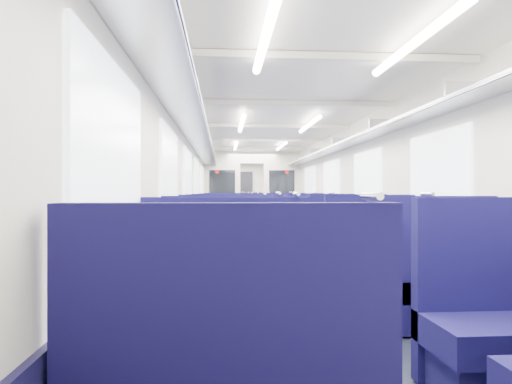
{
  "coord_description": "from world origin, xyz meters",
  "views": [
    {
      "loc": [
        -0.85,
        -9.72,
        1.17
      ],
      "look_at": [
        0.02,
        2.05,
        1.16
      ],
      "focal_mm": 31.46,
      "sensor_mm": 36.0,
      "label": 1
    }
  ],
  "objects_px": {
    "seat_20": "(224,218)",
    "seat_24": "(224,214)",
    "seat_8": "(225,251)",
    "seat_10": "(224,243)",
    "seat_9": "(345,250)",
    "seat_16": "(224,226)",
    "seat_27": "(266,212)",
    "seat_15": "(301,229)",
    "seat_21": "(277,218)",
    "seat_26": "(224,213)",
    "bulkhead": "(252,189)",
    "seat_19": "(287,222)",
    "seat_4": "(225,286)",
    "seat_25": "(270,214)",
    "seat_22": "(224,216)",
    "seat_14": "(224,230)",
    "end_door": "(244,196)",
    "seat_12": "(224,235)",
    "seat_13": "(313,235)",
    "seat_18": "(224,222)",
    "seat_23": "(273,216)",
    "seat_6": "(225,264)",
    "seat_11": "(326,241)",
    "seat_7": "(374,264)",
    "seat_5": "(424,288)",
    "seat_2": "(227,328)",
    "seat_17": "(293,225)",
    "seat_3": "(512,331)"
  },
  "relations": [
    {
      "from": "seat_13",
      "to": "seat_23",
      "type": "bearing_deg",
      "value": 90.0
    },
    {
      "from": "seat_24",
      "to": "seat_21",
      "type": "bearing_deg",
      "value": -52.69
    },
    {
      "from": "seat_19",
      "to": "seat_15",
      "type": "bearing_deg",
      "value": -90.0
    },
    {
      "from": "seat_4",
      "to": "seat_14",
      "type": "xyz_separation_m",
      "value": [
        0.0,
        5.66,
        0.0
      ]
    },
    {
      "from": "seat_18",
      "to": "seat_24",
      "type": "distance_m",
      "value": 4.14
    },
    {
      "from": "seat_7",
      "to": "seat_3",
      "type": "bearing_deg",
      "value": -90.0
    },
    {
      "from": "seat_4",
      "to": "seat_20",
      "type": "relative_size",
      "value": 1.0
    },
    {
      "from": "seat_20",
      "to": "seat_24",
      "type": "height_order",
      "value": "same"
    },
    {
      "from": "seat_17",
      "to": "seat_6",
      "type": "bearing_deg",
      "value": -106.44
    },
    {
      "from": "bulkhead",
      "to": "seat_27",
      "type": "distance_m",
      "value": 4.38
    },
    {
      "from": "seat_7",
      "to": "seat_10",
      "type": "relative_size",
      "value": 1.0
    },
    {
      "from": "bulkhead",
      "to": "seat_14",
      "type": "bearing_deg",
      "value": -102.85
    },
    {
      "from": "seat_9",
      "to": "seat_26",
      "type": "bearing_deg",
      "value": 98.46
    },
    {
      "from": "seat_12",
      "to": "seat_13",
      "type": "relative_size",
      "value": 1.0
    },
    {
      "from": "seat_3",
      "to": "seat_4",
      "type": "bearing_deg",
      "value": 140.56
    },
    {
      "from": "seat_6",
      "to": "seat_16",
      "type": "height_order",
      "value": "same"
    },
    {
      "from": "seat_8",
      "to": "seat_10",
      "type": "height_order",
      "value": "same"
    },
    {
      "from": "seat_10",
      "to": "seat_14",
      "type": "bearing_deg",
      "value": 90.0
    },
    {
      "from": "seat_17",
      "to": "seat_7",
      "type": "bearing_deg",
      "value": -90.0
    },
    {
      "from": "seat_3",
      "to": "seat_25",
      "type": "bearing_deg",
      "value": 90.0
    },
    {
      "from": "seat_26",
      "to": "bulkhead",
      "type": "bearing_deg",
      "value": -78.55
    },
    {
      "from": "end_door",
      "to": "seat_5",
      "type": "relative_size",
      "value": 1.71
    },
    {
      "from": "seat_27",
      "to": "seat_8",
      "type": "bearing_deg",
      "value": -98.42
    },
    {
      "from": "seat_15",
      "to": "seat_18",
      "type": "distance_m",
      "value": 2.88
    },
    {
      "from": "seat_15",
      "to": "seat_21",
      "type": "relative_size",
      "value": 1.0
    },
    {
      "from": "seat_13",
      "to": "seat_19",
      "type": "bearing_deg",
      "value": 90.0
    },
    {
      "from": "seat_19",
      "to": "seat_21",
      "type": "distance_m",
      "value": 2.13
    },
    {
      "from": "end_door",
      "to": "bulkhead",
      "type": "bearing_deg",
      "value": -90.0
    },
    {
      "from": "seat_5",
      "to": "seat_22",
      "type": "xyz_separation_m",
      "value": [
        -1.66,
        11.26,
        0.0
      ]
    },
    {
      "from": "seat_7",
      "to": "seat_19",
      "type": "xyz_separation_m",
      "value": [
        0.0,
        6.84,
        0.0
      ]
    },
    {
      "from": "seat_11",
      "to": "seat_13",
      "type": "xyz_separation_m",
      "value": [
        0.0,
        1.05,
        0.0
      ]
    },
    {
      "from": "seat_4",
      "to": "seat_25",
      "type": "bearing_deg",
      "value": 82.3
    },
    {
      "from": "seat_10",
      "to": "seat_12",
      "type": "relative_size",
      "value": 1.0
    },
    {
      "from": "bulkhead",
      "to": "seat_11",
      "type": "xyz_separation_m",
      "value": [
        0.83,
        -5.92,
        -0.87
      ]
    },
    {
      "from": "seat_19",
      "to": "seat_25",
      "type": "distance_m",
      "value": 4.4
    },
    {
      "from": "seat_18",
      "to": "seat_22",
      "type": "relative_size",
      "value": 1.0
    },
    {
      "from": "seat_13",
      "to": "seat_26",
      "type": "relative_size",
      "value": 1.0
    },
    {
      "from": "seat_7",
      "to": "seat_9",
      "type": "relative_size",
      "value": 1.0
    },
    {
      "from": "seat_22",
      "to": "seat_27",
      "type": "xyz_separation_m",
      "value": [
        1.66,
        2.46,
        0.0
      ]
    },
    {
      "from": "seat_14",
      "to": "end_door",
      "type": "bearing_deg",
      "value": 84.82
    },
    {
      "from": "end_door",
      "to": "seat_18",
      "type": "distance_m",
      "value": 6.83
    },
    {
      "from": "seat_2",
      "to": "seat_9",
      "type": "distance_m",
      "value": 3.81
    },
    {
      "from": "seat_10",
      "to": "seat_16",
      "type": "distance_m",
      "value": 3.5
    },
    {
      "from": "seat_7",
      "to": "seat_9",
      "type": "distance_m",
      "value": 1.19
    },
    {
      "from": "seat_8",
      "to": "seat_16",
      "type": "distance_m",
      "value": 4.47
    },
    {
      "from": "seat_9",
      "to": "seat_5",
      "type": "bearing_deg",
      "value": -90.0
    },
    {
      "from": "seat_9",
      "to": "seat_16",
      "type": "relative_size",
      "value": 1.0
    },
    {
      "from": "seat_10",
      "to": "seat_14",
      "type": "height_order",
      "value": "same"
    },
    {
      "from": "seat_3",
      "to": "seat_11",
      "type": "bearing_deg",
      "value": 90.0
    },
    {
      "from": "seat_9",
      "to": "seat_20",
      "type": "distance_m",
      "value": 7.86
    }
  ]
}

